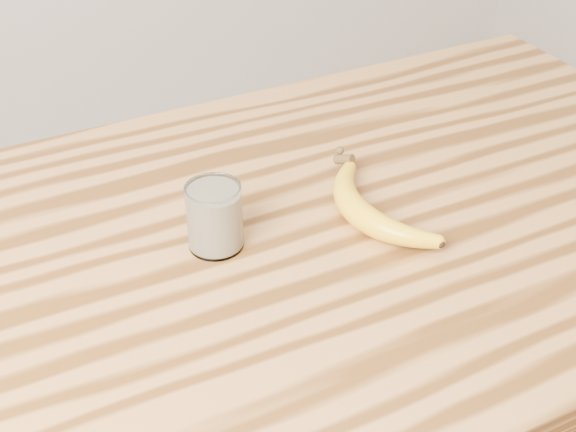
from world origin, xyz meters
name	(u,v)px	position (x,y,z in m)	size (l,w,h in m)	color
table	(353,285)	(0.00, 0.00, 0.77)	(1.20, 0.80, 0.90)	#A56E37
smoothie_glass	(215,217)	(-0.20, 0.02, 0.94)	(0.07, 0.07, 0.09)	white
banana	(358,213)	(-0.02, -0.02, 0.92)	(0.11, 0.31, 0.04)	gold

